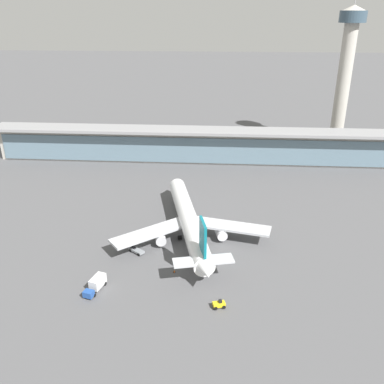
% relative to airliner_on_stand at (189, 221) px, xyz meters
% --- Properties ---
extents(ground_plane, '(1200.00, 1200.00, 0.00)m').
position_rel_airliner_on_stand_xyz_m(ground_plane, '(-0.23, 2.29, -5.14)').
color(ground_plane, '#515154').
extents(airliner_on_stand, '(45.88, 60.64, 16.32)m').
position_rel_airliner_on_stand_xyz_m(airliner_on_stand, '(0.00, 0.00, 0.00)').
color(airliner_on_stand, white).
rests_on(airliner_on_stand, ground).
extents(service_truck_near_nose_grey, '(6.32, 5.06, 2.70)m').
position_rel_airliner_on_stand_xyz_m(service_truck_near_nose_grey, '(-14.10, -10.22, -4.33)').
color(service_truck_near_nose_grey, gray).
rests_on(service_truck_near_nose_grey, ground).
extents(service_truck_under_wing_yellow, '(3.22, 2.43, 2.05)m').
position_rel_airliner_on_stand_xyz_m(service_truck_under_wing_yellow, '(9.37, -31.93, -4.27)').
color(service_truck_under_wing_yellow, yellow).
rests_on(service_truck_under_wing_yellow, ground).
extents(service_truck_mid_apron_blue, '(4.20, 7.65, 3.10)m').
position_rel_airliner_on_stand_xyz_m(service_truck_mid_apron_blue, '(-20.44, -27.53, -3.45)').
color(service_truck_mid_apron_blue, '#234C9E').
rests_on(service_truck_mid_apron_blue, ground).
extents(terminal_building, '(183.60, 12.80, 15.20)m').
position_rel_airliner_on_stand_xyz_m(terminal_building, '(-0.23, 67.17, 2.73)').
color(terminal_building, '#B2ADA3').
rests_on(terminal_building, ground).
extents(control_tower, '(12.00, 12.00, 69.59)m').
position_rel_airliner_on_stand_xyz_m(control_tower, '(66.10, 96.50, 32.84)').
color(control_tower, '#B2ADA3').
rests_on(control_tower, ground).
extents(safety_cone_alpha, '(0.62, 0.62, 0.70)m').
position_rel_airliner_on_stand_xyz_m(safety_cone_alpha, '(-2.33, -18.90, -4.82)').
color(safety_cone_alpha, orange).
rests_on(safety_cone_alpha, ground).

